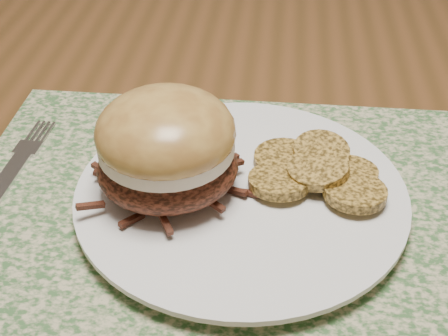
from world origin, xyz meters
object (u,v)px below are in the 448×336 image
Objects in this scene: dining_table at (88,194)px; pork_sandwich at (167,147)px; fork at (6,181)px; dinner_plate at (241,196)px.

dining_table is 0.21m from pork_sandwich.
fork is (-0.04, -0.09, 0.09)m from dining_table.
pork_sandwich reaches higher than dining_table.
pork_sandwich is at bearing -42.88° from dining_table.
pork_sandwich is 0.72× the size of fork.
dinner_plate is (0.17, -0.10, 0.09)m from dining_table.
dining_table is 7.70× the size of fork.
dinner_plate is 0.21m from fork.
dinner_plate reaches higher than fork.
dinner_plate is at bearing -29.79° from dining_table.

